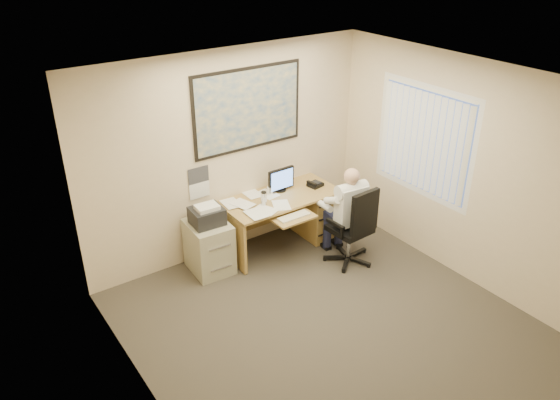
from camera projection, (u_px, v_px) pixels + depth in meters
room_shell at (346, 227)px, 5.31m from camera, size 4.00×4.50×2.70m
desk at (300, 210)px, 7.56m from camera, size 1.60×0.97×1.07m
world_map at (248, 109)px, 6.84m from camera, size 1.56×0.03×1.06m
wall_calendar at (199, 183)px, 6.83m from camera, size 0.28×0.01×0.42m
window_blinds at (424, 141)px, 6.81m from camera, size 0.06×1.40×1.30m
filing_cabinet at (209, 242)px, 6.86m from camera, size 0.51×0.60×0.93m
office_chair at (351, 241)px, 7.05m from camera, size 0.68×0.68×1.09m
person at (349, 216)px, 6.95m from camera, size 0.61×0.81×1.31m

